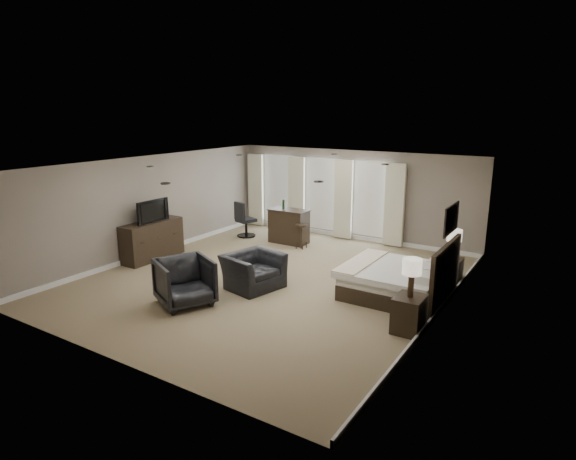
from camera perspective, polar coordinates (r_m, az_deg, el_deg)
The scene contains 16 objects.
room at distance 10.56m, azimuth -2.08°, elevation 0.74°, with size 7.60×8.60×2.64m.
window_bay at distance 14.52m, azimuth 3.82°, elevation 4.06°, with size 5.25×0.20×2.30m.
bed at distance 10.10m, azimuth 12.07°, elevation -4.16°, with size 1.98×1.89×1.26m, color silver.
nightstand_near at distance 8.66m, azimuth 14.14°, elevation -9.64°, with size 0.48×0.59×0.64m, color black.
nightstand_far at distance 11.30m, azimuth 18.81°, elevation -4.54°, with size 0.41×0.50×0.54m, color black.
lamp_near at distance 8.42m, azimuth 14.41°, elevation -5.54°, with size 0.33×0.33×0.68m, color beige.
lamp_far at distance 11.13m, azimuth 19.06°, elevation -1.60°, with size 0.32×0.32×0.66m, color beige.
wall_art at distance 9.50m, azimuth 18.75°, elevation 1.25°, with size 0.04×0.96×0.56m, color slate.
dresser at distance 12.76m, azimuth -15.78°, elevation -1.18°, with size 0.54×1.68×0.98m, color black.
tv at distance 12.63m, azimuth -15.95°, elevation 1.24°, with size 0.99×0.57×0.13m, color black.
armchair_near at distance 10.34m, azimuth -4.16°, elevation -4.18°, with size 1.15×0.75×1.00m, color black.
armchair_far at distance 9.65m, azimuth -12.15°, elevation -5.78°, with size 0.99×0.93×1.02m, color black.
bar_counter at distance 13.73m, azimuth 0.10°, elevation 0.47°, with size 1.13×0.59×0.99m, color black.
bar_stool_left at distance 14.65m, azimuth -1.24°, elevation 0.84°, with size 0.35×0.35×0.74m, color black.
bar_stool_right at distance 13.20m, azimuth 1.60°, elevation -0.77°, with size 0.33×0.33×0.69m, color black.
desk_chair at distance 14.45m, azimuth -5.00°, elevation 1.30°, with size 0.55×0.55×1.08m, color black.
Camera 1 is at (5.80, -8.47, 3.76)m, focal length 30.00 mm.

